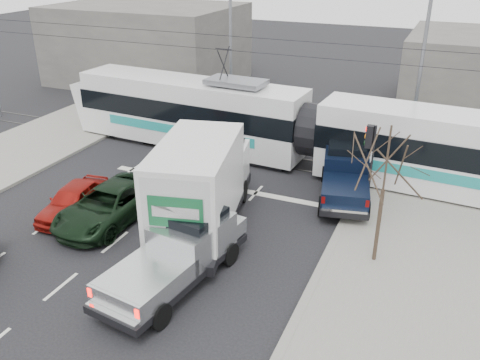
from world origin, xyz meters
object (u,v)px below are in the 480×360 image
at_px(navy_pickup, 345,173).
at_px(green_car, 110,204).
at_px(street_lamp_near, 419,57).
at_px(tram, 312,131).
at_px(silver_pickup, 181,250).
at_px(red_car, 74,200).
at_px(traffic_signal, 370,149).
at_px(box_truck, 201,185).
at_px(bare_tree, 386,165).
at_px(street_lamp_far, 228,36).

relative_size(navy_pickup, green_car, 1.06).
bearing_deg(street_lamp_near, tram, -134.71).
bearing_deg(tram, silver_pickup, -93.78).
height_order(street_lamp_near, red_car, street_lamp_near).
bearing_deg(traffic_signal, street_lamp_near, 83.59).
bearing_deg(traffic_signal, box_truck, -142.77).
bearing_deg(green_car, navy_pickup, 37.67).
height_order(traffic_signal, tram, tram).
bearing_deg(box_truck, tram, 60.38).
height_order(bare_tree, red_car, bare_tree).
bearing_deg(street_lamp_near, red_car, -132.70).
distance_m(traffic_signal, street_lamp_near, 7.91).
distance_m(tram, navy_pickup, 3.46).
height_order(bare_tree, silver_pickup, bare_tree).
bearing_deg(street_lamp_near, traffic_signal, -96.41).
relative_size(bare_tree, traffic_signal, 1.39).
distance_m(bare_tree, box_truck, 6.98).
distance_m(street_lamp_far, red_car, 15.48).
distance_m(bare_tree, tram, 8.73).
xyz_separation_m(traffic_signal, tram, (-3.34, 3.28, -0.78)).
xyz_separation_m(bare_tree, red_car, (-12.12, -1.32, -3.12)).
xyz_separation_m(tram, navy_pickup, (2.29, -2.44, -0.86)).
height_order(bare_tree, box_truck, bare_tree).
bearing_deg(navy_pickup, tram, 120.91).
relative_size(tram, red_car, 6.92).
height_order(street_lamp_near, silver_pickup, street_lamp_near).
bearing_deg(bare_tree, tram, 121.53).
xyz_separation_m(tram, box_truck, (-2.24, -7.52, -0.07)).
bearing_deg(tram, red_car, -128.13).
height_order(tram, silver_pickup, tram).
relative_size(street_lamp_far, tram, 0.33).
bearing_deg(green_car, traffic_signal, 30.71).
bearing_deg(street_lamp_far, traffic_signal, -41.72).
bearing_deg(tram, traffic_signal, -40.97).
bearing_deg(red_car, bare_tree, -0.74).
bearing_deg(bare_tree, green_car, -173.70).
height_order(box_truck, navy_pickup, box_truck).
xyz_separation_m(traffic_signal, navy_pickup, (-1.04, 0.84, -1.64)).
bearing_deg(silver_pickup, street_lamp_near, 77.61).
distance_m(traffic_signal, silver_pickup, 8.98).
distance_m(box_truck, navy_pickup, 6.85).
xyz_separation_m(street_lamp_far, tram, (7.32, -6.22, -3.15)).
bearing_deg(red_car, tram, 41.36).
xyz_separation_m(street_lamp_far, red_car, (-0.34, -14.82, -4.44)).
height_order(traffic_signal, street_lamp_far, street_lamp_far).
relative_size(traffic_signal, silver_pickup, 0.57).
bearing_deg(silver_pickup, street_lamp_far, 117.28).
relative_size(tram, silver_pickup, 4.33).
xyz_separation_m(traffic_signal, silver_pickup, (-4.72, -7.47, -1.65)).
height_order(street_lamp_far, red_car, street_lamp_far).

